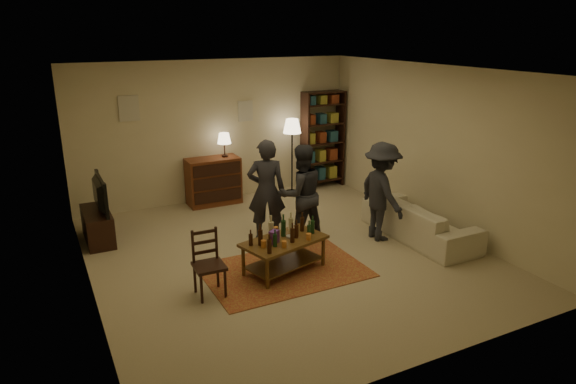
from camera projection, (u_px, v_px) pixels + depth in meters
floor at (286, 254)px, 7.73m from camera, size 6.00×6.00×0.00m
room_shell at (182, 110)px, 9.43m from camera, size 6.00×6.00×6.00m
rug at (284, 270)px, 7.20m from camera, size 2.20×1.50×0.01m
coffee_table at (284, 243)px, 7.07m from camera, size 1.28×0.91×0.81m
dining_chair at (208, 261)px, 6.45m from camera, size 0.39×0.39×0.87m
tv_stand at (97, 218)px, 8.10m from camera, size 0.40×1.00×1.06m
dresser at (214, 180)px, 9.81m from camera, size 1.00×0.50×1.36m
bookshelf at (323, 139)px, 10.74m from camera, size 0.90×0.34×2.02m
floor_lamp at (292, 131)px, 10.22m from camera, size 0.36×0.36×1.53m
sofa at (420, 220)px, 8.24m from camera, size 0.81×2.08×0.61m
person_left at (266, 191)px, 8.03m from camera, size 0.70×0.59×1.64m
person_right at (301, 194)px, 7.98m from camera, size 0.79×0.62×1.57m
person_by_sofa at (382, 192)px, 8.07m from camera, size 0.65×1.06×1.58m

